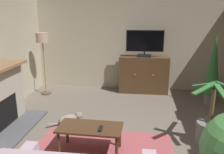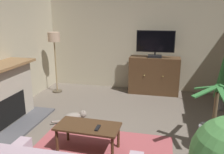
{
  "view_description": "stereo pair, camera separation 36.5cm",
  "coord_description": "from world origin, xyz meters",
  "px_view_note": "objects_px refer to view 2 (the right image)",
  "views": [
    {
      "loc": [
        0.24,
        -3.09,
        2.06
      ],
      "look_at": [
        -0.19,
        0.41,
        1.1
      ],
      "focal_mm": 37.8,
      "sensor_mm": 36.0,
      "label": 1
    },
    {
      "loc": [
        0.6,
        -3.03,
        2.06
      ],
      "look_at": [
        -0.19,
        0.41,
        1.1
      ],
      "focal_mm": 37.8,
      "sensor_mm": 36.0,
      "label": 2
    }
  ],
  "objects_px": {
    "tv_cabinet": "(154,76)",
    "coffee_table": "(88,129)",
    "fireplace": "(0,97)",
    "cat": "(74,117)",
    "potted_plant_leafy_by_curtain": "(212,136)",
    "tv_remote": "(98,128)",
    "floor_lamp": "(54,44)",
    "television": "(155,43)"
  },
  "relations": [
    {
      "from": "tv_remote",
      "to": "potted_plant_leafy_by_curtain",
      "type": "bearing_deg",
      "value": -74.46
    },
    {
      "from": "fireplace",
      "to": "television",
      "type": "bearing_deg",
      "value": 42.37
    },
    {
      "from": "tv_cabinet",
      "to": "cat",
      "type": "bearing_deg",
      "value": -123.82
    },
    {
      "from": "fireplace",
      "to": "cat",
      "type": "relative_size",
      "value": 2.85
    },
    {
      "from": "television",
      "to": "tv_remote",
      "type": "xyz_separation_m",
      "value": [
        -0.64,
        -2.99,
        -0.89
      ]
    },
    {
      "from": "coffee_table",
      "to": "cat",
      "type": "bearing_deg",
      "value": 124.1
    },
    {
      "from": "coffee_table",
      "to": "floor_lamp",
      "type": "height_order",
      "value": "floor_lamp"
    },
    {
      "from": "television",
      "to": "fireplace",
      "type": "bearing_deg",
      "value": -137.63
    },
    {
      "from": "tv_cabinet",
      "to": "floor_lamp",
      "type": "relative_size",
      "value": 0.8
    },
    {
      "from": "cat",
      "to": "floor_lamp",
      "type": "xyz_separation_m",
      "value": [
        -1.12,
        1.61,
        1.2
      ]
    },
    {
      "from": "coffee_table",
      "to": "cat",
      "type": "relative_size",
      "value": 1.66
    },
    {
      "from": "fireplace",
      "to": "potted_plant_leafy_by_curtain",
      "type": "distance_m",
      "value": 3.73
    },
    {
      "from": "fireplace",
      "to": "potted_plant_leafy_by_curtain",
      "type": "height_order",
      "value": "fireplace"
    },
    {
      "from": "television",
      "to": "tv_remote",
      "type": "height_order",
      "value": "television"
    },
    {
      "from": "tv_cabinet",
      "to": "coffee_table",
      "type": "xyz_separation_m",
      "value": [
        -0.81,
        -2.99,
        -0.09
      ]
    },
    {
      "from": "coffee_table",
      "to": "potted_plant_leafy_by_curtain",
      "type": "height_order",
      "value": "potted_plant_leafy_by_curtain"
    },
    {
      "from": "cat",
      "to": "floor_lamp",
      "type": "distance_m",
      "value": 2.3
    },
    {
      "from": "television",
      "to": "cat",
      "type": "relative_size",
      "value": 1.62
    },
    {
      "from": "tv_remote",
      "to": "television",
      "type": "bearing_deg",
      "value": -12.63
    },
    {
      "from": "fireplace",
      "to": "coffee_table",
      "type": "height_order",
      "value": "fireplace"
    },
    {
      "from": "fireplace",
      "to": "television",
      "type": "xyz_separation_m",
      "value": [
        2.68,
        2.45,
        0.78
      ]
    },
    {
      "from": "tv_cabinet",
      "to": "television",
      "type": "distance_m",
      "value": 0.87
    },
    {
      "from": "television",
      "to": "potted_plant_leafy_by_curtain",
      "type": "bearing_deg",
      "value": -67.67
    },
    {
      "from": "fireplace",
      "to": "tv_cabinet",
      "type": "xyz_separation_m",
      "value": [
        2.68,
        2.5,
        -0.09
      ]
    },
    {
      "from": "fireplace",
      "to": "television",
      "type": "relative_size",
      "value": 1.76
    },
    {
      "from": "potted_plant_leafy_by_curtain",
      "to": "floor_lamp",
      "type": "height_order",
      "value": "floor_lamp"
    },
    {
      "from": "coffee_table",
      "to": "television",
      "type": "bearing_deg",
      "value": 74.54
    },
    {
      "from": "television",
      "to": "tv_remote",
      "type": "relative_size",
      "value": 5.58
    },
    {
      "from": "cat",
      "to": "potted_plant_leafy_by_curtain",
      "type": "bearing_deg",
      "value": -10.67
    },
    {
      "from": "tv_cabinet",
      "to": "cat",
      "type": "height_order",
      "value": "tv_cabinet"
    },
    {
      "from": "coffee_table",
      "to": "potted_plant_leafy_by_curtain",
      "type": "bearing_deg",
      "value": 12.94
    },
    {
      "from": "fireplace",
      "to": "coffee_table",
      "type": "relative_size",
      "value": 1.72
    },
    {
      "from": "potted_plant_leafy_by_curtain",
      "to": "floor_lamp",
      "type": "distance_m",
      "value": 4.25
    },
    {
      "from": "coffee_table",
      "to": "tv_cabinet",
      "type": "bearing_deg",
      "value": 74.8
    },
    {
      "from": "tv_remote",
      "to": "tv_cabinet",
      "type": "bearing_deg",
      "value": -12.42
    },
    {
      "from": "tv_cabinet",
      "to": "cat",
      "type": "xyz_separation_m",
      "value": [
        -1.41,
        -2.1,
        -0.36
      ]
    },
    {
      "from": "tv_remote",
      "to": "potted_plant_leafy_by_curtain",
      "type": "height_order",
      "value": "potted_plant_leafy_by_curtain"
    },
    {
      "from": "cat",
      "to": "fireplace",
      "type": "bearing_deg",
      "value": -162.71
    },
    {
      "from": "fireplace",
      "to": "coffee_table",
      "type": "bearing_deg",
      "value": -14.59
    },
    {
      "from": "floor_lamp",
      "to": "fireplace",
      "type": "bearing_deg",
      "value": -94.32
    },
    {
      "from": "fireplace",
      "to": "cat",
      "type": "xyz_separation_m",
      "value": [
        1.27,
        0.4,
        -0.45
      ]
    },
    {
      "from": "tv_remote",
      "to": "floor_lamp",
      "type": "relative_size",
      "value": 0.11
    }
  ]
}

